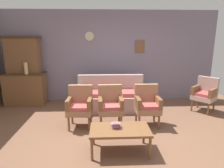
{
  "coord_description": "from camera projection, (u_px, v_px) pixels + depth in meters",
  "views": [
    {
      "loc": [
        -0.19,
        -3.26,
        1.89
      ],
      "look_at": [
        -0.0,
        1.12,
        0.85
      ],
      "focal_mm": 30.9,
      "sensor_mm": 36.0,
      "label": 1
    }
  ],
  "objects": [
    {
      "name": "ground_plane",
      "position": [
        115.0,
        142.0,
        3.61
      ],
      "size": [
        7.68,
        7.68,
        0.0
      ],
      "primitive_type": "plane",
      "color": "brown"
    },
    {
      "name": "book_stack_on_table",
      "position": [
        116.0,
        125.0,
        3.24
      ],
      "size": [
        0.16,
        0.13,
        0.1
      ],
      "color": "#AC5A53",
      "rests_on": "coffee_table"
    },
    {
      "name": "armchair_row_middle",
      "position": [
        80.0,
        105.0,
        4.15
      ],
      "size": [
        0.54,
        0.51,
        0.9
      ],
      "color": "#9E6B4C",
      "rests_on": "ground"
    },
    {
      "name": "floral_couch",
      "position": [
        111.0,
        97.0,
        5.25
      ],
      "size": [
        1.83,
        0.81,
        0.9
      ],
      "color": "tan",
      "rests_on": "ground"
    },
    {
      "name": "armchair_by_doorway",
      "position": [
        147.0,
        103.0,
        4.22
      ],
      "size": [
        0.52,
        0.49,
        0.9
      ],
      "color": "#9E6B4C",
      "rests_on": "ground"
    },
    {
      "name": "vase_on_cabinet",
      "position": [
        26.0,
        68.0,
        5.26
      ],
      "size": [
        0.1,
        0.1,
        0.33
      ],
      "primitive_type": "cylinder",
      "color": "#D3B67A",
      "rests_on": "side_cabinet"
    },
    {
      "name": "wingback_chair_by_fireplace",
      "position": [
        205.0,
        93.0,
        5.05
      ],
      "size": [
        0.71,
        0.71,
        0.9
      ],
      "color": "tan",
      "rests_on": "ground"
    },
    {
      "name": "wall_back_with_decor",
      "position": [
        110.0,
        56.0,
        5.85
      ],
      "size": [
        6.4,
        0.09,
        2.7
      ],
      "color": "gray",
      "rests_on": "ground"
    },
    {
      "name": "side_cabinet",
      "position": [
        26.0,
        89.0,
        5.58
      ],
      "size": [
        1.16,
        0.55,
        0.93
      ],
      "color": "brown",
      "rests_on": "ground"
    },
    {
      "name": "armchair_near_cabinet",
      "position": [
        110.0,
        104.0,
        4.17
      ],
      "size": [
        0.54,
        0.51,
        0.9
      ],
      "color": "#9E6B4C",
      "rests_on": "ground"
    },
    {
      "name": "cabinet_upper_hutch",
      "position": [
        23.0,
        54.0,
        5.43
      ],
      "size": [
        0.99,
        0.38,
        1.03
      ],
      "color": "brown",
      "rests_on": "side_cabinet"
    },
    {
      "name": "coffee_table",
      "position": [
        120.0,
        131.0,
        3.23
      ],
      "size": [
        1.0,
        0.56,
        0.42
      ],
      "color": "brown",
      "rests_on": "ground"
    }
  ]
}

